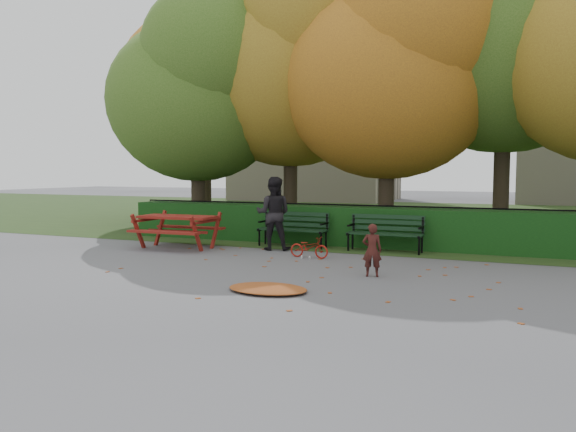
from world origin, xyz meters
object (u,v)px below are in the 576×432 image
at_px(tree_a, 202,87).
at_px(child, 372,250).
at_px(picnic_table, 177,223).
at_px(tree_c, 398,65).
at_px(tree_b, 298,58).
at_px(tree_d, 521,21).
at_px(bench_right, 386,230).
at_px(tree_f, 209,72).
at_px(adult, 273,213).
at_px(bench_left, 294,226).
at_px(bicycle, 309,247).

relative_size(tree_a, child, 7.64).
bearing_deg(picnic_table, tree_a, 109.61).
relative_size(tree_c, child, 8.17).
height_order(tree_b, tree_c, tree_b).
relative_size(tree_b, tree_c, 1.10).
bearing_deg(tree_b, tree_d, 4.38).
height_order(tree_c, bench_right, tree_c).
bearing_deg(tree_f, tree_d, -10.33).
xyz_separation_m(tree_a, adult, (3.68, -2.68, -3.62)).
bearing_deg(tree_f, child, -45.09).
bearing_deg(bench_right, adult, -162.91).
xyz_separation_m(tree_f, bench_right, (8.23, -5.54, -5.17)).
bearing_deg(tree_b, bench_right, -40.67).
bearing_deg(bench_right, tree_c, 96.70).
xyz_separation_m(tree_b, picnic_table, (-1.41, -4.51, -4.76)).
bearing_deg(tree_c, tree_a, -176.35).
xyz_separation_m(tree_c, child, (0.79, -5.50, -4.33)).
xyz_separation_m(tree_a, tree_c, (6.02, 0.38, 0.30)).
height_order(tree_c, tree_f, tree_f).
height_order(tree_b, picnic_table, tree_b).
bearing_deg(bench_right, tree_b, 139.33).
relative_size(bench_left, bicycle, 1.98).
bearing_deg(tree_a, tree_b, 23.05).
distance_m(tree_b, picnic_table, 6.71).
bearing_deg(tree_c, tree_f, 157.65).
height_order(tree_a, child, tree_a).
height_order(tree_d, bench_left, tree_d).
bearing_deg(tree_a, picnic_table, -68.33).
xyz_separation_m(tree_c, picnic_table, (-4.69, -3.73, -4.19)).
bearing_deg(child, tree_f, -57.96).
distance_m(tree_b, adult, 6.00).
xyz_separation_m(bench_left, bicycle, (1.06, -1.63, -0.28)).
bearing_deg(tree_b, picnic_table, -107.40).
bearing_deg(tree_b, bench_left, -69.42).
relative_size(tree_b, child, 8.97).
distance_m(tree_b, tree_c, 3.42).
height_order(tree_d, bicycle, tree_d).
bearing_deg(adult, bicycle, 132.02).
xyz_separation_m(tree_c, bicycle, (-1.08, -3.89, -4.59)).
height_order(tree_f, bicycle, tree_f).
bearing_deg(bench_right, bicycle, -129.42).
height_order(bench_right, adult, adult).
relative_size(bench_right, picnic_table, 0.91).
height_order(child, bicycle, child).
relative_size(tree_b, bench_left, 4.88).
height_order(tree_b, child, tree_b).
height_order(tree_a, tree_d, tree_d).
height_order(child, adult, adult).
relative_size(tree_f, child, 9.38).
bearing_deg(tree_a, child, -36.94).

